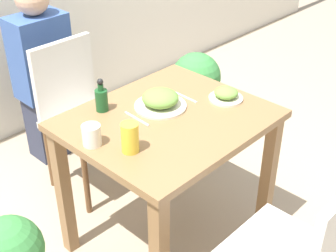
% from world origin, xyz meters
% --- Properties ---
extents(ground_plane, '(16.00, 16.00, 0.00)m').
position_xyz_m(ground_plane, '(0.00, 0.00, 0.00)').
color(ground_plane, tan).
extents(dining_table, '(0.89, 0.76, 0.77)m').
position_xyz_m(dining_table, '(0.00, 0.00, 0.64)').
color(dining_table, olive).
rests_on(dining_table, ground_plane).
extents(chair_far, '(0.42, 0.42, 0.90)m').
position_xyz_m(chair_far, '(0.02, 0.74, 0.51)').
color(chair_far, silver).
rests_on(chair_far, ground_plane).
extents(food_plate, '(0.25, 0.25, 0.09)m').
position_xyz_m(food_plate, '(0.04, 0.09, 0.81)').
color(food_plate, beige).
rests_on(food_plate, dining_table).
extents(side_plate, '(0.17, 0.17, 0.06)m').
position_xyz_m(side_plate, '(0.32, -0.09, 0.80)').
color(side_plate, beige).
rests_on(side_plate, dining_table).
extents(drink_cup, '(0.08, 0.08, 0.09)m').
position_xyz_m(drink_cup, '(-0.38, 0.07, 0.82)').
color(drink_cup, silver).
rests_on(drink_cup, dining_table).
extents(juice_glass, '(0.07, 0.07, 0.13)m').
position_xyz_m(juice_glass, '(-0.30, -0.08, 0.83)').
color(juice_glass, gold).
rests_on(juice_glass, dining_table).
extents(sauce_bottle, '(0.06, 0.06, 0.16)m').
position_xyz_m(sauce_bottle, '(-0.17, 0.26, 0.83)').
color(sauce_bottle, '#194C23').
rests_on(sauce_bottle, dining_table).
extents(fork_utensil, '(0.02, 0.16, 0.00)m').
position_xyz_m(fork_utensil, '(-0.11, 0.09, 0.77)').
color(fork_utensil, silver).
rests_on(fork_utensil, dining_table).
extents(spoon_utensil, '(0.02, 0.19, 0.00)m').
position_xyz_m(spoon_utensil, '(0.19, 0.09, 0.77)').
color(spoon_utensil, silver).
rests_on(spoon_utensil, dining_table).
extents(potted_plant_right, '(0.32, 0.32, 0.71)m').
position_xyz_m(potted_plant_right, '(0.76, 0.47, 0.42)').
color(potted_plant_right, brown).
rests_on(potted_plant_right, ground_plane).
extents(person_figure, '(0.34, 0.22, 1.17)m').
position_xyz_m(person_figure, '(0.06, 1.15, 0.58)').
color(person_figure, '#2D3347').
rests_on(person_figure, ground_plane).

